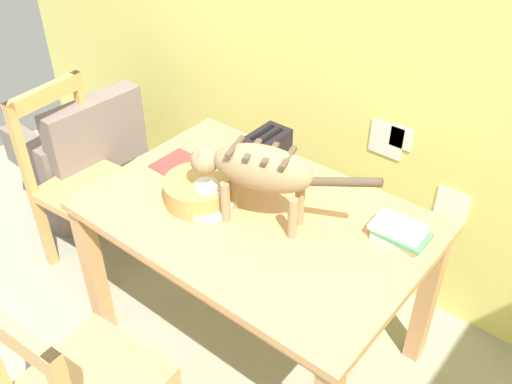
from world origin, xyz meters
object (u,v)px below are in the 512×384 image
at_px(book_stack, 401,233).
at_px(wicker_basket, 199,190).
at_px(saucer_bowl, 208,204).
at_px(dining_table, 256,231).
at_px(coffee_mug, 207,193).
at_px(wooden_chair_near, 84,183).
at_px(wicker_armchair, 84,169).
at_px(cat, 257,170).
at_px(toaster, 267,152).
at_px(magazine, 186,168).

xyz_separation_m(book_stack, wicker_basket, (-0.72, -0.28, 0.02)).
bearing_deg(saucer_bowl, dining_table, 28.52).
bearing_deg(coffee_mug, book_stack, 24.44).
bearing_deg(dining_table, wooden_chair_near, -175.46).
distance_m(saucer_bowl, wicker_basket, 0.07).
xyz_separation_m(coffee_mug, wicker_armchair, (-1.22, 0.24, -0.54)).
relative_size(saucer_bowl, coffee_mug, 1.51).
bearing_deg(wicker_armchair, dining_table, -93.08).
relative_size(cat, coffee_mug, 5.02).
distance_m(coffee_mug, toaster, 0.35).
xyz_separation_m(saucer_bowl, wicker_armchair, (-1.21, 0.24, -0.48)).
bearing_deg(wicker_basket, wicker_armchair, 169.25).
xyz_separation_m(book_stack, toaster, (-0.65, 0.05, 0.06)).
relative_size(toaster, wicker_armchair, 0.26).
height_order(wicker_basket, wicker_armchair, wicker_basket).
bearing_deg(saucer_bowl, book_stack, 24.34).
bearing_deg(wicker_basket, wooden_chair_near, -179.46).
xyz_separation_m(saucer_bowl, wooden_chair_near, (-0.86, 0.01, -0.29)).
xyz_separation_m(saucer_bowl, magazine, (-0.25, 0.14, -0.01)).
distance_m(dining_table, wicker_basket, 0.27).
height_order(book_stack, toaster, toaster).
relative_size(magazine, wicker_basket, 0.99).
height_order(book_stack, wicker_basket, wicker_basket).
distance_m(saucer_bowl, book_stack, 0.73).
bearing_deg(magazine, wooden_chair_near, -167.43).
relative_size(saucer_bowl, wooden_chair_near, 0.21).
relative_size(dining_table, saucer_bowl, 6.37).
distance_m(dining_table, book_stack, 0.55).
bearing_deg(saucer_bowl, coffee_mug, 0.00).
xyz_separation_m(cat, magazine, (-0.45, 0.07, -0.22)).
xyz_separation_m(book_stack, wooden_chair_near, (-1.52, -0.29, -0.31)).
xyz_separation_m(coffee_mug, magazine, (-0.26, 0.14, -0.07)).
xyz_separation_m(cat, book_stack, (0.47, 0.24, -0.20)).
relative_size(coffee_mug, wooden_chair_near, 0.14).
bearing_deg(magazine, saucer_bowl, -27.61).
xyz_separation_m(magazine, wooden_chair_near, (-0.61, -0.13, -0.28)).
distance_m(dining_table, magazine, 0.43).
distance_m(dining_table, saucer_bowl, 0.22).
xyz_separation_m(cat, coffee_mug, (-0.19, -0.06, -0.15)).
bearing_deg(wicker_armchair, saucer_bowl, -98.07).
bearing_deg(dining_table, coffee_mug, -151.01).
relative_size(coffee_mug, wicker_basket, 0.48).
distance_m(cat, wooden_chair_near, 1.17).
height_order(cat, toaster, cat).
distance_m(toaster, wicker_armchair, 1.35).
distance_m(wicker_basket, toaster, 0.34).
bearing_deg(magazine, book_stack, 10.89).
distance_m(coffee_mug, wooden_chair_near, 0.93).
distance_m(magazine, wooden_chair_near, 0.68).
relative_size(toaster, wooden_chair_near, 0.21).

